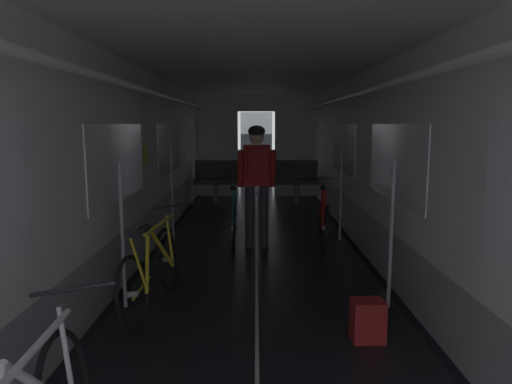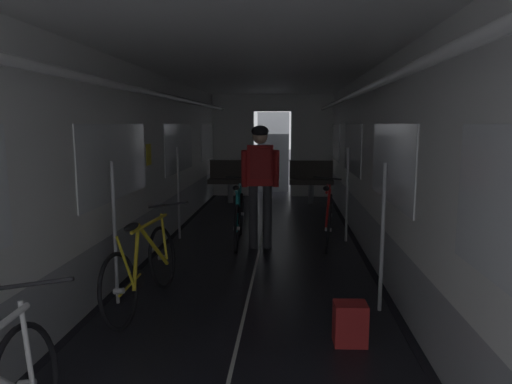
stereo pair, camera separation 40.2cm
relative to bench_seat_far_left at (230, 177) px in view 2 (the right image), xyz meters
The scene contains 8 objects.
train_car_shell 4.70m from the bench_seat_far_left, 78.60° to the right, with size 3.14×12.34×2.57m.
bench_seat_far_left is the anchor object (origin of this frame).
bench_seat_far_right 1.80m from the bench_seat_far_left, ahead, with size 0.98×0.51×0.95m.
bicycle_yellow 6.02m from the bench_seat_far_left, 90.81° to the right, with size 0.50×1.69×0.96m.
bicycle_red 4.04m from the bench_seat_far_left, 62.05° to the right, with size 0.44×1.69×0.95m.
person_cyclist_aisle 3.99m from the bench_seat_far_left, 76.71° to the right, with size 0.55×0.41×1.73m.
bicycle_teal_in_aisle 3.63m from the bench_seat_far_left, 80.87° to the right, with size 0.44×1.69×0.94m.
backpack_on_floor 6.92m from the bench_seat_far_left, 74.87° to the right, with size 0.26×0.20×0.34m, color maroon.
Camera 2 is at (0.39, -2.11, 1.75)m, focal length 32.23 mm.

